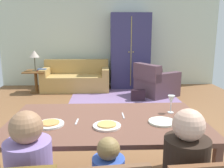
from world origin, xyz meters
TOP-DOWN VIEW (x-y plane):
  - ground_plane at (0.00, 0.46)m, footprint 6.42×6.12m
  - back_wall at (0.00, 3.57)m, footprint 6.42×0.10m
  - dining_table at (-0.16, -1.49)m, footprint 1.87×1.08m
  - plate_near_man at (-0.68, -1.61)m, footprint 0.25×0.25m
  - pizza_near_man at (-0.68, -1.61)m, footprint 0.17×0.17m
  - plate_near_child at (-0.16, -1.67)m, footprint 0.25×0.25m
  - pizza_near_child at (-0.16, -1.67)m, footprint 0.17×0.17m
  - plate_near_woman at (0.35, -1.59)m, footprint 0.25×0.25m
  - wine_glass at (0.51, -1.31)m, footprint 0.07×0.07m
  - fork at (-0.44, -1.54)m, footprint 0.02×0.15m
  - knife at (0.01, -1.39)m, footprint 0.02×0.17m
  - area_rug at (0.32, 2.07)m, footprint 2.60×1.80m
  - couch at (-0.95, 2.92)m, footprint 1.81×0.86m
  - armchair at (1.13, 2.24)m, footprint 1.17×1.16m
  - armoire at (0.58, 3.18)m, footprint 1.10×0.59m
  - side_table at (-1.98, 2.67)m, footprint 0.56×0.56m
  - table_lamp at (-1.98, 2.67)m, footprint 0.26×0.26m
  - book_lower at (-1.80, 2.64)m, footprint 0.22×0.16m
  - book_upper at (-1.80, 2.65)m, footprint 0.22×0.16m
  - handbag at (0.63, 1.77)m, footprint 0.32×0.16m

SIDE VIEW (x-z plane):
  - ground_plane at x=0.00m, z-range -0.02..0.00m
  - area_rug at x=0.32m, z-range 0.00..0.01m
  - handbag at x=0.63m, z-range 0.00..0.26m
  - couch at x=-0.95m, z-range -0.11..0.71m
  - armchair at x=1.13m, z-range -0.09..0.73m
  - side_table at x=-1.98m, z-range 0.09..0.67m
  - book_lower at x=-1.80m, z-range 0.58..0.61m
  - book_upper at x=-1.80m, z-range 0.61..0.64m
  - dining_table at x=-0.16m, z-range 0.32..1.08m
  - fork at x=-0.44m, z-range 0.76..0.77m
  - knife at x=0.01m, z-range 0.76..0.77m
  - plate_near_man at x=-0.68m, z-range 0.76..0.78m
  - plate_near_child at x=-0.16m, z-range 0.76..0.78m
  - plate_near_woman at x=0.35m, z-range 0.76..0.78m
  - pizza_near_man at x=-0.68m, z-range 0.78..0.79m
  - pizza_near_child at x=-0.16m, z-range 0.78..0.79m
  - wine_glass at x=0.51m, z-range 0.80..0.99m
  - table_lamp at x=-1.98m, z-range 0.74..1.28m
  - armoire at x=0.58m, z-range 0.00..2.10m
  - back_wall at x=0.00m, z-range 0.00..2.70m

